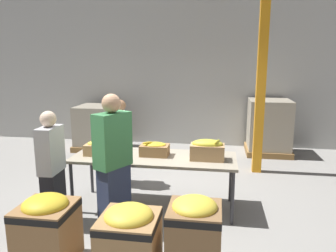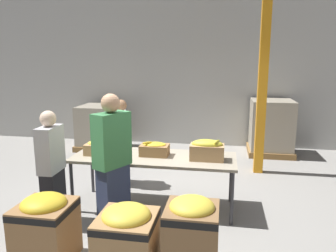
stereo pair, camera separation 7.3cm
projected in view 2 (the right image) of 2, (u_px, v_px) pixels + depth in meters
The scene contains 15 objects.
ground_plane at pixel (154, 206), 4.95m from camera, with size 30.00×30.00×0.00m, color gray.
wall_back at pixel (186, 67), 8.27m from camera, with size 16.00×0.08×4.00m.
sorting_table at pixel (154, 160), 4.80m from camera, with size 2.38×0.86×0.79m.
banana_box_0 at pixel (101, 148), 4.85m from camera, with size 0.46×0.26×0.23m.
banana_box_1 at pixel (155, 149), 4.81m from camera, with size 0.41×0.28×0.23m.
banana_box_2 at pixel (207, 149), 4.60m from camera, with size 0.47×0.27×0.30m.
volunteer_0 at pixel (52, 169), 4.31m from camera, with size 0.22×0.42×1.54m.
volunteer_1 at pixel (113, 163), 4.18m from camera, with size 0.43×0.53×1.77m.
volunteer_2 at pixel (122, 143), 5.71m from camera, with size 0.37×0.45×1.51m.
donation_bin_0 at pixel (46, 226), 3.54m from camera, with size 0.57×0.57×0.77m.
donation_bin_1 at pixel (127, 236), 3.39m from camera, with size 0.60×0.60×0.72m.
donation_bin_2 at pixel (192, 235), 3.27m from camera, with size 0.53×0.53×0.85m.
support_pillar at pixel (263, 69), 6.07m from camera, with size 0.17×0.17×4.00m.
pallet_stack_0 at pixel (100, 127), 8.12m from camera, with size 1.05×1.05×1.07m.
pallet_stack_1 at pixel (271, 128), 7.60m from camera, with size 1.01×1.01×1.27m.
Camera 2 is at (0.99, -4.51, 2.18)m, focal length 35.00 mm.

